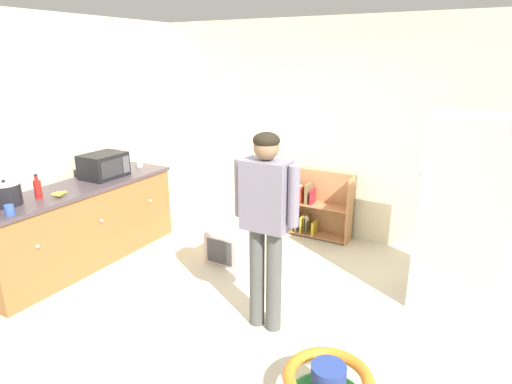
{
  "coord_description": "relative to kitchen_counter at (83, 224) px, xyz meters",
  "views": [
    {
      "loc": [
        1.66,
        -2.79,
        2.25
      ],
      "look_at": [
        -0.12,
        0.42,
        1.08
      ],
      "focal_mm": 30.08,
      "sensor_mm": 36.0,
      "label": 1
    }
  ],
  "objects": [
    {
      "name": "kitchen_counter",
      "position": [
        0.0,
        0.0,
        0.0
      ],
      "size": [
        0.65,
        2.3,
        0.9
      ],
      "color": "#966032",
      "rests_on": "ground"
    },
    {
      "name": "refrigerator",
      "position": [
        3.73,
        1.14,
        0.44
      ],
      "size": [
        0.73,
        0.68,
        1.78
      ],
      "color": "#B7BABF",
      "rests_on": "ground"
    },
    {
      "name": "microwave",
      "position": [
        -0.02,
        0.4,
        0.59
      ],
      "size": [
        0.37,
        0.48,
        0.28
      ],
      "color": "black",
      "rests_on": "kitchen_counter"
    },
    {
      "name": "back_wall",
      "position": [
        2.2,
        2.17,
        0.9
      ],
      "size": [
        5.2,
        0.06,
        2.7
      ],
      "primitive_type": "cube",
      "color": "#F1E7C1",
      "rests_on": "ground"
    },
    {
      "name": "blue_cup",
      "position": [
        0.22,
        -0.9,
        0.5
      ],
      "size": [
        0.08,
        0.08,
        0.09
      ],
      "primitive_type": "cylinder",
      "color": "blue",
      "rests_on": "kitchen_counter"
    },
    {
      "name": "standing_person",
      "position": [
        2.36,
        -0.09,
        0.57
      ],
      "size": [
        0.57,
        0.22,
        1.7
      ],
      "color": "#525451",
      "rests_on": "ground"
    },
    {
      "name": "amber_bottle",
      "position": [
        -0.2,
        0.76,
        0.55
      ],
      "size": [
        0.07,
        0.07,
        0.25
      ],
      "color": "#9E661E",
      "rests_on": "kitchen_counter"
    },
    {
      "name": "bookshelf",
      "position": [
        2.02,
        1.99,
        -0.08
      ],
      "size": [
        0.8,
        0.28,
        0.85
      ],
      "color": "#B77A4D",
      "rests_on": "ground"
    },
    {
      "name": "white_cup",
      "position": [
        -0.02,
        0.97,
        0.5
      ],
      "size": [
        0.08,
        0.08,
        0.09
      ],
      "primitive_type": "cylinder",
      "color": "white",
      "rests_on": "kitchen_counter"
    },
    {
      "name": "banana_bunch",
      "position": [
        0.14,
        -0.32,
        0.48
      ],
      "size": [
        0.15,
        0.16,
        0.04
      ],
      "color": "yellow",
      "rests_on": "kitchen_counter"
    },
    {
      "name": "ketchup_bottle",
      "position": [
        0.01,
        -0.47,
        0.55
      ],
      "size": [
        0.07,
        0.07,
        0.25
      ],
      "color": "red",
      "rests_on": "kitchen_counter"
    },
    {
      "name": "pet_carrier",
      "position": [
        1.41,
        0.9,
        -0.27
      ],
      "size": [
        0.42,
        0.55,
        0.36
      ],
      "color": "beige",
      "rests_on": "ground"
    },
    {
      "name": "left_side_wall",
      "position": [
        -0.43,
        0.65,
        0.9
      ],
      "size": [
        0.06,
        2.99,
        2.7
      ],
      "primitive_type": "cube",
      "color": "#ECE4C3",
      "rests_on": "ground"
    },
    {
      "name": "ground_plane",
      "position": [
        2.2,
        -0.16,
        -0.45
      ],
      "size": [
        12.0,
        12.0,
        0.0
      ],
      "primitive_type": "plane",
      "color": "beige",
      "rests_on": "ground"
    },
    {
      "name": "crock_pot",
      "position": [
        -0.07,
        -0.74,
        0.56
      ],
      "size": [
        0.28,
        0.28,
        0.25
      ],
      "color": "black",
      "rests_on": "kitchen_counter"
    }
  ]
}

